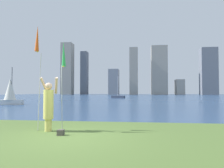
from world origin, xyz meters
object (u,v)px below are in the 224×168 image
person (49,104)px  bag (61,132)px  kite_flag_left (37,42)px  sailboat_2 (10,92)px  sailboat_3 (118,97)px  kite_flag_right (64,57)px

person → bag: 1.36m
person → kite_flag_left: kite_flag_left is taller
person → bag: size_ratio=9.50×
person → sailboat_2: size_ratio=0.48×
person → bag: bearing=-24.2°
bag → sailboat_3: size_ratio=0.04×
kite_flag_left → sailboat_2: size_ratio=0.95×
kite_flag_right → bag: (0.29, -1.03, -2.79)m
bag → kite_flag_left: bearing=151.8°
kite_flag_right → sailboat_2: size_ratio=0.81×
sailboat_2 → kite_flag_right: bearing=-51.8°
sailboat_2 → sailboat_3: sailboat_3 is taller
person → sailboat_3: (-1.10, 39.63, -0.64)m
kite_flag_right → sailboat_3: bearing=92.3°
kite_flag_left → bag: bearing=-28.2°
kite_flag_right → bag: 2.98m
kite_flag_left → kite_flag_right: 1.12m
person → sailboat_2: sailboat_2 is taller
kite_flag_left → kite_flag_right: kite_flag_left is taller
sailboat_3 → kite_flag_left: bearing=-89.1°
kite_flag_left → sailboat_2: (-10.51, 14.90, -1.94)m
sailboat_2 → sailboat_3: bearing=68.3°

